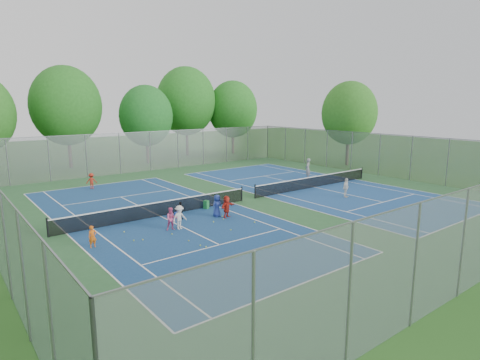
% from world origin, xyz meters
% --- Properties ---
extents(ground, '(120.00, 120.00, 0.00)m').
position_xyz_m(ground, '(0.00, 0.00, 0.00)').
color(ground, '#24551A').
rests_on(ground, ground).
extents(court_pad, '(32.00, 32.00, 0.01)m').
position_xyz_m(court_pad, '(0.00, 0.00, 0.01)').
color(court_pad, '#2C5D31').
rests_on(court_pad, ground).
extents(court_left, '(10.97, 23.77, 0.01)m').
position_xyz_m(court_left, '(-7.00, 0.00, 0.02)').
color(court_left, navy).
rests_on(court_left, court_pad).
extents(court_right, '(10.97, 23.77, 0.01)m').
position_xyz_m(court_right, '(7.00, 0.00, 0.02)').
color(court_right, navy).
rests_on(court_right, court_pad).
extents(net_left, '(12.87, 0.10, 0.91)m').
position_xyz_m(net_left, '(-7.00, 0.00, 0.46)').
color(net_left, black).
rests_on(net_left, ground).
extents(net_right, '(12.87, 0.10, 0.91)m').
position_xyz_m(net_right, '(7.00, 0.00, 0.46)').
color(net_right, black).
rests_on(net_right, ground).
extents(fence_north, '(32.00, 0.10, 4.00)m').
position_xyz_m(fence_north, '(0.00, 16.00, 2.00)').
color(fence_north, gray).
rests_on(fence_north, ground).
extents(fence_east, '(0.10, 32.00, 4.00)m').
position_xyz_m(fence_east, '(16.00, 0.00, 2.00)').
color(fence_east, gray).
rests_on(fence_east, ground).
extents(tree_nl, '(7.20, 7.20, 10.69)m').
position_xyz_m(tree_nl, '(-6.00, 23.00, 6.54)').
color(tree_nl, '#443326').
rests_on(tree_nl, ground).
extents(tree_nc, '(6.00, 6.00, 8.85)m').
position_xyz_m(tree_nc, '(2.00, 21.00, 5.39)').
color(tree_nc, '#443326').
rests_on(tree_nc, ground).
extents(tree_nr, '(7.60, 7.60, 11.42)m').
position_xyz_m(tree_nr, '(9.00, 24.00, 7.04)').
color(tree_nr, '#443326').
rests_on(tree_nr, ground).
extents(tree_ne, '(6.60, 6.60, 9.77)m').
position_xyz_m(tree_ne, '(15.00, 22.00, 5.97)').
color(tree_ne, '#443326').
rests_on(tree_ne, ground).
extents(tree_side_e, '(6.00, 6.00, 9.20)m').
position_xyz_m(tree_side_e, '(19.00, 6.00, 5.74)').
color(tree_side_e, '#443326').
rests_on(tree_side_e, ground).
extents(ball_crate, '(0.39, 0.39, 0.26)m').
position_xyz_m(ball_crate, '(-6.19, -0.69, 0.13)').
color(ball_crate, blue).
rests_on(ball_crate, ground).
extents(ball_hopper, '(0.37, 0.37, 0.56)m').
position_xyz_m(ball_hopper, '(-3.78, -0.25, 0.28)').
color(ball_hopper, green).
rests_on(ball_hopper, ground).
extents(student_a, '(0.41, 0.28, 1.10)m').
position_xyz_m(student_a, '(-12.02, -2.94, 0.55)').
color(student_a, orange).
rests_on(student_a, ground).
extents(student_b, '(0.75, 0.66, 1.28)m').
position_xyz_m(student_b, '(-7.71, -2.85, 0.64)').
color(student_b, '#DE568E').
rests_on(student_b, ground).
extents(student_c, '(0.93, 0.60, 1.35)m').
position_xyz_m(student_c, '(-7.29, -2.97, 0.68)').
color(student_c, silver).
rests_on(student_c, ground).
extents(student_d, '(0.65, 0.30, 1.09)m').
position_xyz_m(student_d, '(-6.33, -1.35, 0.54)').
color(student_d, black).
rests_on(student_d, ground).
extents(student_e, '(0.71, 0.50, 1.38)m').
position_xyz_m(student_e, '(-4.25, -2.20, 0.69)').
color(student_e, navy).
rests_on(student_e, ground).
extents(student_f, '(1.33, 0.81, 1.36)m').
position_xyz_m(student_f, '(-3.90, -2.73, 0.68)').
color(student_f, red).
rests_on(student_f, ground).
extents(child_far_baseline, '(0.95, 0.75, 1.29)m').
position_xyz_m(child_far_baseline, '(-7.71, 10.68, 0.65)').
color(child_far_baseline, '#A52817').
rests_on(child_far_baseline, ground).
extents(instructor, '(0.83, 0.74, 1.90)m').
position_xyz_m(instructor, '(9.25, 2.88, 0.95)').
color(instructor, gray).
rests_on(instructor, ground).
extents(teen_court_b, '(0.91, 0.56, 1.44)m').
position_xyz_m(teen_court_b, '(6.13, -3.81, 0.72)').
color(teen_court_b, white).
rests_on(teen_court_b, ground).
extents(tennis_ball_0, '(0.07, 0.07, 0.07)m').
position_xyz_m(tennis_ball_0, '(-7.93, -5.03, 0.03)').
color(tennis_ball_0, gold).
rests_on(tennis_ball_0, ground).
extents(tennis_ball_1, '(0.07, 0.07, 0.07)m').
position_xyz_m(tennis_ball_1, '(-3.28, -4.63, 0.03)').
color(tennis_ball_1, '#D4E836').
rests_on(tennis_ball_1, ground).
extents(tennis_ball_2, '(0.07, 0.07, 0.07)m').
position_xyz_m(tennis_ball_2, '(-10.11, -3.30, 0.03)').
color(tennis_ball_2, '#A2C22D').
rests_on(tennis_ball_2, ground).
extents(tennis_ball_3, '(0.07, 0.07, 0.07)m').
position_xyz_m(tennis_ball_3, '(-4.35, -2.99, 0.03)').
color(tennis_ball_3, '#A9CE30').
rests_on(tennis_ball_3, ground).
extents(tennis_ball_4, '(0.07, 0.07, 0.07)m').
position_xyz_m(tennis_ball_4, '(-9.70, -3.47, 0.03)').
color(tennis_ball_4, yellow).
rests_on(tennis_ball_4, ground).
extents(tennis_ball_5, '(0.07, 0.07, 0.07)m').
position_xyz_m(tennis_ball_5, '(-5.22, -4.92, 0.03)').
color(tennis_ball_5, '#ADD230').
rests_on(tennis_ball_5, ground).
extents(tennis_ball_6, '(0.07, 0.07, 0.07)m').
position_xyz_m(tennis_ball_6, '(-5.13, -3.10, 0.03)').
color(tennis_ball_6, '#DAEF37').
rests_on(tennis_ball_6, ground).
extents(tennis_ball_7, '(0.07, 0.07, 0.07)m').
position_xyz_m(tennis_ball_7, '(-8.10, -3.57, 0.03)').
color(tennis_ball_7, '#B3CB2F').
rests_on(tennis_ball_7, ground).
extents(tennis_ball_8, '(0.07, 0.07, 0.07)m').
position_xyz_m(tennis_ball_8, '(-7.83, -5.96, 0.03)').
color(tennis_ball_8, '#B9D732').
rests_on(tennis_ball_8, ground).
extents(tennis_ball_9, '(0.07, 0.07, 0.07)m').
position_xyz_m(tennis_ball_9, '(-7.72, -6.30, 0.03)').
color(tennis_ball_9, '#C9DE33').
rests_on(tennis_ball_9, ground).
extents(tennis_ball_10, '(0.07, 0.07, 0.07)m').
position_xyz_m(tennis_ball_10, '(-9.97, -1.68, 0.03)').
color(tennis_ball_10, '#E8F037').
rests_on(tennis_ball_10, ground).
extents(tennis_ball_11, '(0.07, 0.07, 0.07)m').
position_xyz_m(tennis_ball_11, '(-4.05, -2.46, 0.03)').
color(tennis_ball_11, '#D4EF37').
rests_on(tennis_ball_11, ground).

